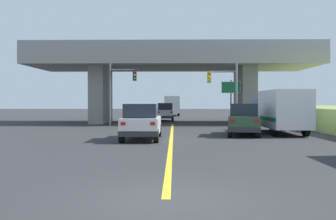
{
  "coord_description": "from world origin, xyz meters",
  "views": [
    {
      "loc": [
        0.19,
        -7.99,
        2.11
      ],
      "look_at": [
        -0.28,
        18.35,
        1.56
      ],
      "focal_mm": 39.72,
      "sensor_mm": 36.0,
      "label": 1
    }
  ],
  "objects_px": {
    "box_truck": "(281,111)",
    "traffic_signal_farside": "(119,86)",
    "semi_truck_distant": "(172,105)",
    "sedan_oncoming": "(165,112)",
    "highway_sign": "(231,91)",
    "suv_lead": "(142,122)",
    "traffic_signal_nearside": "(227,87)",
    "suv_crossing": "(243,119)"
  },
  "relations": [
    {
      "from": "box_truck",
      "to": "traffic_signal_farside",
      "type": "distance_m",
      "value": 14.36
    },
    {
      "from": "semi_truck_distant",
      "to": "sedan_oncoming",
      "type": "bearing_deg",
      "value": -92.29
    },
    {
      "from": "box_truck",
      "to": "highway_sign",
      "type": "bearing_deg",
      "value": 98.86
    },
    {
      "from": "sedan_oncoming",
      "to": "traffic_signal_farside",
      "type": "bearing_deg",
      "value": -112.22
    },
    {
      "from": "box_truck",
      "to": "semi_truck_distant",
      "type": "bearing_deg",
      "value": 102.74
    },
    {
      "from": "suv_lead",
      "to": "sedan_oncoming",
      "type": "xyz_separation_m",
      "value": [
        0.82,
        21.25,
        -0.0
      ]
    },
    {
      "from": "suv_lead",
      "to": "semi_truck_distant",
      "type": "distance_m",
      "value": 37.49
    },
    {
      "from": "box_truck",
      "to": "traffic_signal_nearside",
      "type": "relative_size",
      "value": 1.23
    },
    {
      "from": "traffic_signal_farside",
      "to": "traffic_signal_nearside",
      "type": "bearing_deg",
      "value": -4.02
    },
    {
      "from": "sedan_oncoming",
      "to": "suv_crossing",
      "type": "bearing_deg",
      "value": -73.49
    },
    {
      "from": "suv_crossing",
      "to": "highway_sign",
      "type": "relative_size",
      "value": 1.18
    },
    {
      "from": "suv_crossing",
      "to": "sedan_oncoming",
      "type": "xyz_separation_m",
      "value": [
        -5.43,
        18.33,
        -0.0
      ]
    },
    {
      "from": "traffic_signal_nearside",
      "to": "traffic_signal_farside",
      "type": "xyz_separation_m",
      "value": [
        -9.39,
        0.66,
        0.12
      ]
    },
    {
      "from": "box_truck",
      "to": "highway_sign",
      "type": "distance_m",
      "value": 11.1
    },
    {
      "from": "highway_sign",
      "to": "box_truck",
      "type": "bearing_deg",
      "value": -81.14
    },
    {
      "from": "sedan_oncoming",
      "to": "highway_sign",
      "type": "bearing_deg",
      "value": -43.76
    },
    {
      "from": "sedan_oncoming",
      "to": "highway_sign",
      "type": "distance_m",
      "value": 9.23
    },
    {
      "from": "suv_lead",
      "to": "traffic_signal_farside",
      "type": "bearing_deg",
      "value": 104.67
    },
    {
      "from": "suv_crossing",
      "to": "highway_sign",
      "type": "height_order",
      "value": "highway_sign"
    },
    {
      "from": "suv_crossing",
      "to": "highway_sign",
      "type": "bearing_deg",
      "value": 94.36
    },
    {
      "from": "suv_crossing",
      "to": "suv_lead",
      "type": "bearing_deg",
      "value": -145.67
    },
    {
      "from": "suv_crossing",
      "to": "traffic_signal_nearside",
      "type": "height_order",
      "value": "traffic_signal_nearside"
    },
    {
      "from": "box_truck",
      "to": "traffic_signal_farside",
      "type": "bearing_deg",
      "value": 148.02
    },
    {
      "from": "traffic_signal_nearside",
      "to": "highway_sign",
      "type": "distance_m",
      "value": 4.11
    },
    {
      "from": "suv_lead",
      "to": "suv_crossing",
      "type": "height_order",
      "value": "same"
    },
    {
      "from": "suv_crossing",
      "to": "semi_truck_distant",
      "type": "bearing_deg",
      "value": 107.18
    },
    {
      "from": "traffic_signal_nearside",
      "to": "traffic_signal_farside",
      "type": "distance_m",
      "value": 9.42
    },
    {
      "from": "suv_lead",
      "to": "traffic_signal_farside",
      "type": "relative_size",
      "value": 0.83
    },
    {
      "from": "traffic_signal_farside",
      "to": "semi_truck_distant",
      "type": "relative_size",
      "value": 0.83
    },
    {
      "from": "semi_truck_distant",
      "to": "traffic_signal_nearside",
      "type": "bearing_deg",
      "value": -79.58
    },
    {
      "from": "sedan_oncoming",
      "to": "highway_sign",
      "type": "relative_size",
      "value": 1.09
    },
    {
      "from": "sedan_oncoming",
      "to": "highway_sign",
      "type": "height_order",
      "value": "highway_sign"
    },
    {
      "from": "traffic_signal_nearside",
      "to": "highway_sign",
      "type": "xyz_separation_m",
      "value": [
        0.98,
        3.98,
        -0.27
      ]
    },
    {
      "from": "highway_sign",
      "to": "semi_truck_distant",
      "type": "xyz_separation_m",
      "value": [
        -5.83,
        22.41,
        -1.56
      ]
    },
    {
      "from": "suv_crossing",
      "to": "traffic_signal_nearside",
      "type": "distance_m",
      "value": 8.5
    },
    {
      "from": "highway_sign",
      "to": "semi_truck_distant",
      "type": "distance_m",
      "value": 23.21
    },
    {
      "from": "traffic_signal_nearside",
      "to": "box_truck",
      "type": "bearing_deg",
      "value": -68.76
    },
    {
      "from": "sedan_oncoming",
      "to": "traffic_signal_nearside",
      "type": "relative_size",
      "value": 0.84
    },
    {
      "from": "suv_crossing",
      "to": "box_truck",
      "type": "xyz_separation_m",
      "value": [
        2.74,
        1.27,
        0.52
      ]
    },
    {
      "from": "suv_lead",
      "to": "highway_sign",
      "type": "distance_m",
      "value": 16.86
    },
    {
      "from": "sedan_oncoming",
      "to": "box_truck",
      "type": "bearing_deg",
      "value": -64.4
    },
    {
      "from": "traffic_signal_farside",
      "to": "box_truck",
      "type": "bearing_deg",
      "value": -31.98
    }
  ]
}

